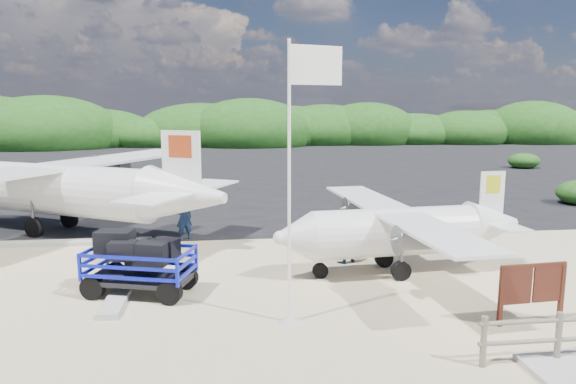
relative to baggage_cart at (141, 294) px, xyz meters
name	(u,v)px	position (x,y,z in m)	size (l,w,h in m)	color
ground	(291,284)	(4.00, 0.31, 0.00)	(160.00, 160.00, 0.00)	beige
asphalt_apron	(247,165)	(4.00, 30.31, 0.00)	(90.00, 50.00, 0.04)	#B2B2B2
vegetation_band	(240,144)	(4.00, 55.31, 0.00)	(124.00, 8.00, 4.40)	#B2B2B2
baggage_cart	(141,294)	(0.00, 0.00, 0.00)	(2.89, 1.65, 1.44)	#0C17BE
flagpole	(289,322)	(3.63, -2.24, 0.00)	(1.25, 0.52, 6.23)	white
signboard	(529,323)	(9.03, -2.94, 0.00)	(1.73, 0.16, 1.43)	#4C2015
crew_a	(184,218)	(0.69, 5.52, 0.84)	(0.61, 0.40, 1.67)	#122245
crew_b	(344,239)	(5.88, 2.08, 0.77)	(0.75, 0.58, 1.53)	#122245
crew_c	(372,224)	(7.14, 3.29, 0.92)	(1.07, 0.45, 1.83)	#122245
aircraft_large	(391,179)	(13.40, 20.47, 0.00)	(17.20, 17.20, 5.16)	#B2B2B2
aircraft_small	(191,158)	(-1.21, 37.60, 0.00)	(7.80, 7.80, 2.81)	#B2B2B2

